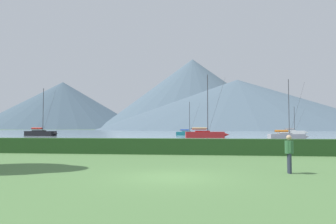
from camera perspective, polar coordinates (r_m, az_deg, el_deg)
ground_plane at (r=13.01m, az=0.45°, el=-11.48°), size 1000.00×1000.00×0.00m
harbor_water at (r=149.79m, az=6.41°, el=-3.51°), size 320.00×246.00×0.00m
hedge_line at (r=23.86m, az=3.47°, el=-6.11°), size 80.00×1.20×1.16m
sailboat_slip_0 at (r=57.03m, az=20.31°, el=-4.01°), size 6.76×2.65×10.06m
sailboat_slip_1 at (r=101.10m, az=21.25°, el=-3.35°), size 7.67×2.86×8.12m
sailboat_slip_2 at (r=62.99m, az=6.60°, el=-3.89°), size 8.66×3.43×12.32m
sailboat_slip_3 at (r=82.22m, az=3.58°, el=-3.76°), size 6.67×2.63×8.59m
sailboat_slip_4 at (r=82.17m, az=-21.58°, el=-3.46°), size 8.47×3.36×11.34m
person_seated_viewer at (r=14.92m, az=20.66°, el=-6.42°), size 0.36×0.57×1.65m
distant_hill_west_ridge at (r=382.87m, az=4.37°, el=3.18°), size 221.90×221.90×83.28m
distant_hill_central_peak at (r=435.55m, az=-18.17°, el=1.09°), size 208.27×208.27×60.56m
distant_hill_east_ridge at (r=310.87m, az=12.19°, el=1.29°), size 263.21×263.21×47.31m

